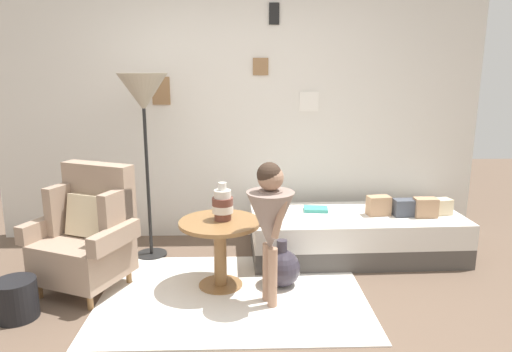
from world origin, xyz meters
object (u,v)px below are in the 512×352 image
object	(u,v)px
armchair	(88,234)
vase_striped	(223,204)
book_on_daybed	(316,209)
demijohn_near	(282,268)
magazine_basket	(16,299)
daybed	(355,234)
person_child	(270,216)
floor_lamp	(143,98)
side_table	(220,239)

from	to	relation	value
armchair	vase_striped	bearing A→B (deg)	-0.05
book_on_daybed	demijohn_near	world-z (taller)	book_on_daybed
book_on_daybed	magazine_basket	bearing A→B (deg)	-153.01
daybed	demijohn_near	distance (m)	0.95
armchair	book_on_daybed	world-z (taller)	armchair
person_child	magazine_basket	distance (m)	1.84
vase_striped	floor_lamp	world-z (taller)	floor_lamp
person_child	book_on_daybed	world-z (taller)	person_child
floor_lamp	person_child	world-z (taller)	floor_lamp
book_on_daybed	vase_striped	bearing A→B (deg)	-140.92
armchair	daybed	size ratio (longest dim) A/B	0.50
person_child	demijohn_near	world-z (taller)	person_child
side_table	vase_striped	size ratio (longest dim) A/B	2.12
armchair	floor_lamp	bearing A→B (deg)	60.27
armchair	vase_striped	distance (m)	1.07
armchair	book_on_daybed	size ratio (longest dim) A/B	4.41
magazine_basket	vase_striped	bearing A→B (deg)	18.23
vase_striped	demijohn_near	world-z (taller)	vase_striped
person_child	side_table	bearing A→B (deg)	141.43
magazine_basket	daybed	bearing A→B (deg)	21.75
person_child	book_on_daybed	distance (m)	1.15
floor_lamp	armchair	bearing A→B (deg)	-119.73
daybed	person_child	bearing A→B (deg)	-133.21
vase_striped	demijohn_near	xyz separation A→B (m)	(0.46, -0.03, -0.52)
daybed	side_table	distance (m)	1.37
floor_lamp	magazine_basket	xyz separation A→B (m)	(-0.72, -1.09, -1.30)
person_child	magazine_basket	bearing A→B (deg)	-175.48
side_table	vase_striped	distance (m)	0.28
demijohn_near	book_on_daybed	bearing A→B (deg)	62.10
demijohn_near	person_child	bearing A→B (deg)	-110.95
demijohn_near	floor_lamp	bearing A→B (deg)	150.54
person_child	book_on_daybed	size ratio (longest dim) A/B	4.84
floor_lamp	person_child	bearing A→B (deg)	-42.22
vase_striped	book_on_daybed	bearing A→B (deg)	39.08
vase_striped	person_child	bearing A→B (deg)	-43.09
armchair	floor_lamp	distance (m)	1.23
book_on_daybed	person_child	bearing A→B (deg)	-115.96
book_on_daybed	demijohn_near	size ratio (longest dim) A/B	0.57
demijohn_near	magazine_basket	bearing A→B (deg)	-166.99
daybed	book_on_daybed	xyz separation A→B (m)	(-0.36, 0.11, 0.22)
side_table	book_on_daybed	distance (m)	1.12
floor_lamp	magazine_basket	bearing A→B (deg)	-123.45
person_child	book_on_daybed	xyz separation A→B (m)	(0.49, 1.01, -0.26)
vase_striped	magazine_basket	xyz separation A→B (m)	(-1.41, -0.46, -0.53)
side_table	book_on_daybed	xyz separation A→B (m)	(0.86, 0.71, 0.02)
daybed	side_table	world-z (taller)	side_table
floor_lamp	magazine_basket	world-z (taller)	floor_lamp
side_table	demijohn_near	distance (m)	0.54
armchair	floor_lamp	size ratio (longest dim) A/B	0.59
armchair	demijohn_near	world-z (taller)	armchair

